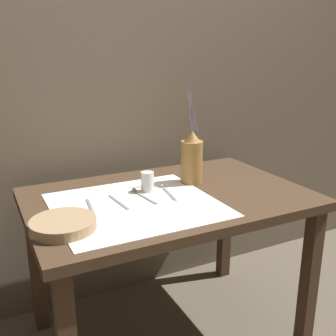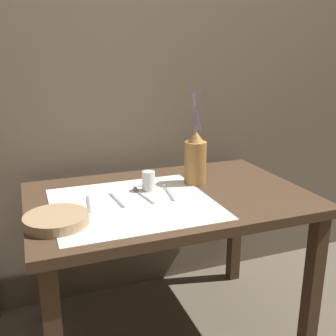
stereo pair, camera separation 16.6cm
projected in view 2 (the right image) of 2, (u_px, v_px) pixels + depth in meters
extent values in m
plane|color=brown|center=(169.00, 333.00, 1.91)|extent=(12.00, 12.00, 0.00)
cube|color=#6B5E4C|center=(134.00, 75.00, 2.02)|extent=(7.00, 0.06, 2.40)
cube|color=#422D1E|center=(169.00, 199.00, 1.71)|extent=(1.20, 0.78, 0.04)
cube|color=#422D1E|center=(313.00, 287.00, 1.70)|extent=(0.06, 0.06, 0.68)
cube|color=#422D1E|center=(42.00, 259.00, 1.93)|extent=(0.06, 0.06, 0.68)
cube|color=#422D1E|center=(235.00, 226.00, 2.29)|extent=(0.06, 0.06, 0.68)
cube|color=white|center=(133.00, 203.00, 1.60)|extent=(0.64, 0.58, 0.00)
cylinder|color=olive|center=(195.00, 163.00, 1.82)|extent=(0.10, 0.10, 0.20)
cone|color=olive|center=(196.00, 137.00, 1.78)|extent=(0.08, 0.08, 0.05)
cylinder|color=slate|center=(194.00, 112.00, 1.76)|extent=(0.01, 0.04, 0.17)
cylinder|color=slate|center=(195.00, 112.00, 1.74)|extent=(0.02, 0.01, 0.17)
cylinder|color=slate|center=(200.00, 110.00, 1.74)|extent=(0.05, 0.04, 0.18)
cylinder|color=slate|center=(196.00, 110.00, 1.73)|extent=(0.05, 0.02, 0.19)
cylinder|color=slate|center=(195.00, 111.00, 1.73)|extent=(0.01, 0.03, 0.18)
cylinder|color=slate|center=(196.00, 115.00, 1.74)|extent=(0.03, 0.01, 0.15)
cylinder|color=#9E7F5B|center=(56.00, 220.00, 1.40)|extent=(0.23, 0.23, 0.04)
cylinder|color=silver|center=(148.00, 181.00, 1.73)|extent=(0.06, 0.06, 0.09)
cube|color=gray|center=(89.00, 204.00, 1.58)|extent=(0.03, 0.18, 0.00)
cube|color=gray|center=(117.00, 200.00, 1.62)|extent=(0.03, 0.18, 0.00)
cube|color=gray|center=(144.00, 196.00, 1.67)|extent=(0.04, 0.18, 0.00)
sphere|color=gray|center=(135.00, 189.00, 1.74)|extent=(0.02, 0.02, 0.02)
cube|color=gray|center=(168.00, 193.00, 1.70)|extent=(0.04, 0.18, 0.00)
sphere|color=gray|center=(164.00, 186.00, 1.79)|extent=(0.02, 0.02, 0.02)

